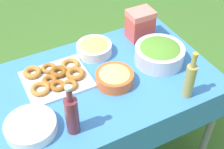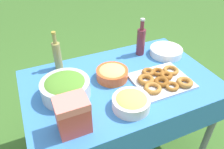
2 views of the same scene
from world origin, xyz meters
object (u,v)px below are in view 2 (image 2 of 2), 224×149
(fruit_bowl, at_px, (131,102))
(olive_oil_bottle, at_px, (57,55))
(pasta_bowl, at_px, (112,73))
(salad_bowl, at_px, (65,87))
(cooler_box, at_px, (73,115))
(plate_stack, at_px, (166,51))
(wine_bottle, at_px, (141,41))
(donut_platter, at_px, (162,80))

(fruit_bowl, bearing_deg, olive_oil_bottle, 117.10)
(pasta_bowl, bearing_deg, fruit_bowl, -92.50)
(salad_bowl, xyz_separation_m, cooler_box, (-0.03, -0.29, 0.04))
(plate_stack, height_order, cooler_box, cooler_box)
(wine_bottle, bearing_deg, salad_bowl, -159.34)
(salad_bowl, height_order, pasta_bowl, salad_bowl)
(plate_stack, relative_size, olive_oil_bottle, 0.88)
(donut_platter, bearing_deg, plate_stack, 50.88)
(fruit_bowl, bearing_deg, wine_bottle, 55.49)
(fruit_bowl, bearing_deg, pasta_bowl, 87.50)
(pasta_bowl, distance_m, cooler_box, 0.51)
(olive_oil_bottle, height_order, fruit_bowl, olive_oil_bottle)
(olive_oil_bottle, height_order, wine_bottle, wine_bottle)
(salad_bowl, distance_m, pasta_bowl, 0.35)
(wine_bottle, xyz_separation_m, cooler_box, (-0.74, -0.56, -0.02))
(plate_stack, relative_size, wine_bottle, 0.85)
(pasta_bowl, distance_m, fruit_bowl, 0.32)
(plate_stack, xyz_separation_m, wine_bottle, (-0.20, 0.10, 0.09))
(plate_stack, height_order, olive_oil_bottle, olive_oil_bottle)
(olive_oil_bottle, bearing_deg, wine_bottle, -5.52)
(pasta_bowl, relative_size, donut_platter, 0.58)
(pasta_bowl, bearing_deg, plate_stack, 12.34)
(donut_platter, bearing_deg, wine_bottle, 82.64)
(salad_bowl, distance_m, olive_oil_bottle, 0.34)
(fruit_bowl, distance_m, cooler_box, 0.37)
(plate_stack, relative_size, cooler_box, 1.26)
(plate_stack, xyz_separation_m, olive_oil_bottle, (-0.88, 0.16, 0.09))
(salad_bowl, relative_size, pasta_bowl, 1.39)
(cooler_box, bearing_deg, olive_oil_bottle, 84.82)
(olive_oil_bottle, height_order, cooler_box, olive_oil_bottle)
(salad_bowl, bearing_deg, fruit_bowl, -38.98)
(plate_stack, xyz_separation_m, fruit_bowl, (-0.57, -0.44, 0.02))
(donut_platter, relative_size, wine_bottle, 1.26)
(wine_bottle, bearing_deg, pasta_bowl, -148.38)
(pasta_bowl, bearing_deg, donut_platter, -31.26)
(salad_bowl, height_order, plate_stack, salad_bowl)
(salad_bowl, relative_size, cooler_box, 1.49)
(plate_stack, bearing_deg, salad_bowl, -169.47)
(donut_platter, bearing_deg, olive_oil_bottle, 143.17)
(salad_bowl, xyz_separation_m, donut_platter, (0.66, -0.14, -0.05))
(donut_platter, xyz_separation_m, plate_stack, (0.25, 0.31, 0.01))
(pasta_bowl, xyz_separation_m, cooler_box, (-0.38, -0.34, 0.06))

